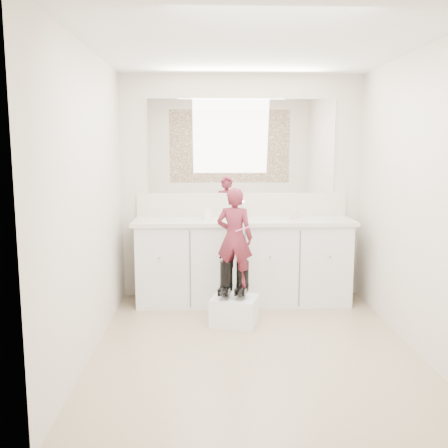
{
  "coord_description": "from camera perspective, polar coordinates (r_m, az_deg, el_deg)",
  "views": [
    {
      "loc": [
        -0.38,
        -3.91,
        1.63
      ],
      "look_at": [
        -0.23,
        0.55,
        0.94
      ],
      "focal_mm": 40.0,
      "sensor_mm": 36.0,
      "label": 1
    }
  ],
  "objects": [
    {
      "name": "mirror",
      "position": [
        5.41,
        2.07,
        8.84
      ],
      "size": [
        2.0,
        0.02,
        1.0
      ],
      "primitive_type": "cube",
      "color": "white",
      "rests_on": "wall_back"
    },
    {
      "name": "ceiling",
      "position": [
        4.0,
        3.71,
        19.83
      ],
      "size": [
        3.0,
        3.0,
        0.0
      ],
      "primitive_type": "plane",
      "rotation": [
        3.14,
        0.0,
        0.0
      ],
      "color": "white",
      "rests_on": "wall_back"
    },
    {
      "name": "wall_front",
      "position": [
        2.48,
        6.83,
        -1.26
      ],
      "size": [
        2.6,
        0.0,
        2.6
      ],
      "primitive_type": "plane",
      "rotation": [
        -1.57,
        0.0,
        0.0
      ],
      "color": "beige",
      "rests_on": "floor"
    },
    {
      "name": "toddler",
      "position": [
        4.55,
        1.22,
        -1.55
      ],
      "size": [
        0.38,
        0.3,
        0.91
      ],
      "primitive_type": "imported",
      "rotation": [
        0.0,
        0.0,
        2.87
      ],
      "color": "#9D304A",
      "rests_on": "step_stool"
    },
    {
      "name": "cup",
      "position": [
        5.29,
        8.02,
        1.1
      ],
      "size": [
        0.11,
        0.11,
        0.09
      ],
      "primitive_type": "imported",
      "rotation": [
        0.0,
        0.0,
        -0.17
      ],
      "color": "beige",
      "rests_on": "countertop"
    },
    {
      "name": "backsplash",
      "position": [
        5.44,
        2.04,
        2.25
      ],
      "size": [
        2.28,
        0.03,
        0.25
      ],
      "primitive_type": "cube",
      "color": "beige",
      "rests_on": "countertop"
    },
    {
      "name": "boot_right",
      "position": [
        4.64,
        2.13,
        -6.27
      ],
      "size": [
        0.18,
        0.25,
        0.34
      ],
      "primitive_type": null,
      "rotation": [
        0.0,
        0.0,
        -0.27
      ],
      "color": "black",
      "rests_on": "step_stool"
    },
    {
      "name": "soap_bottle",
      "position": [
        5.14,
        -1.94,
        1.38
      ],
      "size": [
        0.09,
        0.09,
        0.16
      ],
      "primitive_type": "imported",
      "rotation": [
        0.0,
        0.0,
        0.17
      ],
      "color": "white",
      "rests_on": "countertop"
    },
    {
      "name": "dot_panel",
      "position": [
        2.45,
        6.98,
        9.21
      ],
      "size": [
        2.0,
        0.01,
        1.2
      ],
      "primitive_type": "cube",
      "color": "#472819",
      "rests_on": "wall_front"
    },
    {
      "name": "boot_left",
      "position": [
        4.63,
        0.27,
        -6.29
      ],
      "size": [
        0.18,
        0.25,
        0.34
      ],
      "primitive_type": null,
      "rotation": [
        0.0,
        0.0,
        -0.27
      ],
      "color": "black",
      "rests_on": "step_stool"
    },
    {
      "name": "wall_left",
      "position": [
        4.04,
        -15.16,
        2.35
      ],
      "size": [
        0.0,
        3.0,
        3.0
      ],
      "primitive_type": "plane",
      "rotation": [
        1.57,
        0.0,
        1.57
      ],
      "color": "beige",
      "rests_on": "floor"
    },
    {
      "name": "floor",
      "position": [
        4.25,
        3.38,
        -13.8
      ],
      "size": [
        3.0,
        3.0,
        0.0
      ],
      "primitive_type": "plane",
      "color": "#8C715C",
      "rests_on": "ground"
    },
    {
      "name": "wall_right",
      "position": [
        4.28,
        21.17,
        2.39
      ],
      "size": [
        0.0,
        3.0,
        3.0
      ],
      "primitive_type": "plane",
      "rotation": [
        1.57,
        0.0,
        -1.57
      ],
      "color": "beige",
      "rests_on": "floor"
    },
    {
      "name": "faucet",
      "position": [
        5.34,
        2.12,
        1.31
      ],
      "size": [
        0.08,
        0.08,
        0.1
      ],
      "primitive_type": "cylinder",
      "color": "silver",
      "rests_on": "countertop"
    },
    {
      "name": "toothbrush",
      "position": [
        4.46,
        2.17,
        -0.56
      ],
      "size": [
        0.13,
        0.05,
        0.06
      ],
      "primitive_type": "cylinder",
      "rotation": [
        0.0,
        1.22,
        -0.27
      ],
      "color": "#FB61BF",
      "rests_on": "toddler"
    },
    {
      "name": "vanity_cabinet",
      "position": [
        5.29,
        2.2,
        -4.44
      ],
      "size": [
        2.2,
        0.55,
        0.85
      ],
      "primitive_type": "cube",
      "color": "silver",
      "rests_on": "floor"
    },
    {
      "name": "wall_back",
      "position": [
        5.44,
        2.04,
        4.2
      ],
      "size": [
        2.6,
        0.0,
        2.6
      ],
      "primitive_type": "plane",
      "rotation": [
        1.57,
        0.0,
        0.0
      ],
      "color": "beige",
      "rests_on": "floor"
    },
    {
      "name": "step_stool",
      "position": [
        4.7,
        1.2,
        -9.87
      ],
      "size": [
        0.48,
        0.44,
        0.26
      ],
      "primitive_type": "cube",
      "rotation": [
        0.0,
        0.0,
        -0.27
      ],
      "color": "white",
      "rests_on": "floor"
    },
    {
      "name": "countertop",
      "position": [
        5.19,
        2.24,
        0.31
      ],
      "size": [
        2.28,
        0.58,
        0.04
      ],
      "primitive_type": "cube",
      "color": "beige",
      "rests_on": "vanity_cabinet"
    }
  ]
}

